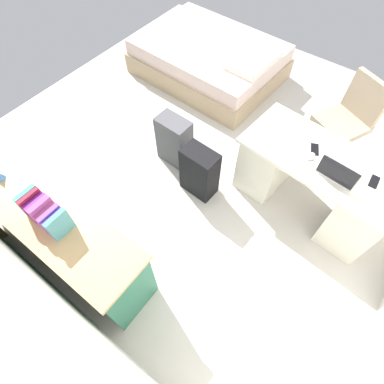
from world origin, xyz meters
name	(u,v)px	position (x,y,z in m)	size (l,w,h in m)	color
ground_plane	(216,161)	(0.00, 0.00, 0.00)	(5.26, 5.26, 0.00)	beige
desk	(312,183)	(-1.04, -0.06, 0.38)	(1.49, 0.78, 0.73)	silver
office_chair	(344,125)	(-0.99, -0.95, 0.42)	(0.61, 0.61, 0.94)	black
credenza	(60,234)	(0.46, 1.75, 0.38)	(1.80, 0.48, 0.77)	#28664C
bed	(210,59)	(1.00, -1.27, 0.24)	(1.96, 1.48, 0.58)	tan
suitcase_black	(199,172)	(-0.07, 0.43, 0.29)	(0.36, 0.22, 0.59)	black
suitcase_spare_grey	(174,141)	(0.41, 0.25, 0.29)	(0.36, 0.22, 0.59)	#4C4C51
laptop	(338,173)	(-1.18, 0.06, 0.78)	(0.33, 0.25, 0.21)	#B7B7BC
computer_mouse	(311,156)	(-0.93, 0.00, 0.75)	(0.06, 0.10, 0.03)	white
cell_phone_near_laptop	(374,182)	(-1.45, -0.07, 0.74)	(0.07, 0.14, 0.01)	black
cell_phone_by_mouse	(315,149)	(-0.92, -0.10, 0.74)	(0.07, 0.14, 0.01)	black
book_row	(45,213)	(0.34, 1.75, 0.88)	(0.36, 0.17, 0.24)	teal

